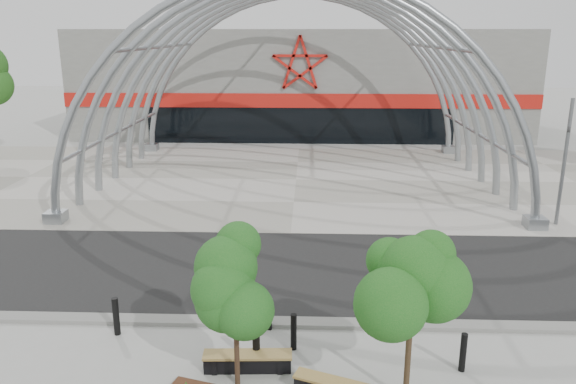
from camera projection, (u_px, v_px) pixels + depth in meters
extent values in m
plane|color=#9D9E98|center=(283.00, 320.00, 15.74)|extent=(140.00, 140.00, 0.00)
cube|color=black|center=(287.00, 269.00, 19.10)|extent=(140.00, 7.00, 0.02)
cube|color=gray|center=(296.00, 180.00, 30.63)|extent=(60.00, 17.00, 0.04)
cube|color=slate|center=(282.00, 322.00, 15.49)|extent=(60.00, 0.50, 0.12)
cube|color=slate|center=(301.00, 79.00, 46.84)|extent=(34.00, 15.00, 8.00)
cube|color=black|center=(300.00, 126.00, 40.42)|extent=(22.00, 0.25, 2.60)
cube|color=red|center=(300.00, 101.00, 39.93)|extent=(34.00, 0.30, 1.00)
torus|color=gray|center=(292.00, 226.00, 23.43)|extent=(20.36, 0.36, 20.36)
torus|color=gray|center=(293.00, 208.00, 25.83)|extent=(20.36, 0.36, 20.36)
torus|color=gray|center=(295.00, 193.00, 28.24)|extent=(20.36, 0.36, 20.36)
torus|color=gray|center=(296.00, 180.00, 30.64)|extent=(20.36, 0.36, 20.36)
torus|color=gray|center=(297.00, 169.00, 33.04)|extent=(20.36, 0.36, 20.36)
torus|color=gray|center=(298.00, 160.00, 35.44)|extent=(20.36, 0.36, 20.36)
torus|color=gray|center=(299.00, 152.00, 37.85)|extent=(20.36, 0.36, 20.36)
cylinder|color=gray|center=(479.00, 134.00, 29.57)|extent=(0.20, 15.00, 0.20)
cylinder|color=gray|center=(436.00, 47.00, 28.44)|extent=(0.20, 15.00, 0.20)
cylinder|color=gray|center=(160.00, 47.00, 28.96)|extent=(0.20, 15.00, 0.20)
cylinder|color=gray|center=(118.00, 132.00, 30.28)|extent=(0.20, 15.00, 0.20)
cube|color=gray|center=(56.00, 217.00, 23.73)|extent=(0.80, 0.80, 0.50)
cube|color=gray|center=(152.00, 147.00, 38.15)|extent=(0.80, 0.80, 0.50)
cube|color=gray|center=(535.00, 223.00, 23.00)|extent=(0.80, 0.80, 0.50)
cube|color=gray|center=(448.00, 150.00, 37.41)|extent=(0.80, 0.80, 0.50)
cylinder|color=slate|center=(564.00, 164.00, 22.78)|extent=(0.15, 0.15, 5.29)
imported|color=black|center=(568.00, 135.00, 22.46)|extent=(0.36, 0.74, 0.15)
cylinder|color=#312014|center=(237.00, 347.00, 12.62)|extent=(0.12, 0.12, 1.89)
ellipsoid|color=#114D18|center=(235.00, 277.00, 12.14)|extent=(1.62, 1.62, 2.07)
cylinder|color=#302413|center=(408.00, 360.00, 12.07)|extent=(0.13, 0.13, 1.96)
ellipsoid|color=#104E15|center=(413.00, 284.00, 11.58)|extent=(1.62, 1.62, 2.14)
cube|color=black|center=(248.00, 363.00, 13.37)|extent=(2.08, 0.50, 0.35)
cube|color=black|center=(215.00, 362.00, 13.35)|extent=(0.15, 0.46, 0.41)
cube|color=black|center=(280.00, 362.00, 13.37)|extent=(0.15, 0.46, 0.41)
cube|color=olive|center=(247.00, 355.00, 13.30)|extent=(2.13, 0.57, 0.06)
cube|color=black|center=(306.00, 382.00, 12.64)|extent=(0.25, 0.42, 0.37)
cube|color=olive|center=(336.00, 382.00, 12.32)|extent=(1.92, 1.07, 0.06)
cylinder|color=black|center=(116.00, 316.00, 14.86)|extent=(0.17, 0.17, 1.06)
cylinder|color=black|center=(256.00, 344.00, 13.46)|extent=(0.18, 0.18, 1.13)
cylinder|color=black|center=(269.00, 314.00, 15.13)|extent=(0.15, 0.15, 0.91)
cylinder|color=black|center=(294.00, 332.00, 14.16)|extent=(0.16, 0.16, 0.98)
cylinder|color=black|center=(463.00, 352.00, 13.25)|extent=(0.16, 0.16, 0.98)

